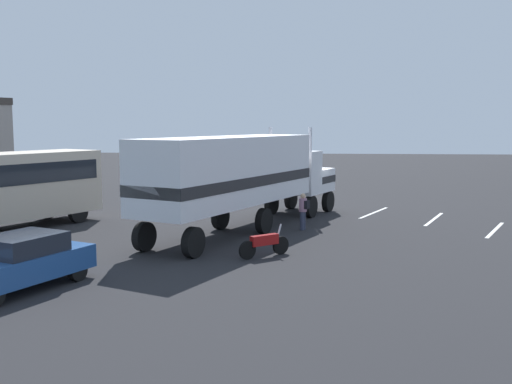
% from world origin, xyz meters
% --- Properties ---
extents(ground_plane, '(120.00, 120.00, 0.00)m').
position_xyz_m(ground_plane, '(0.00, 0.00, 0.00)').
color(ground_plane, '#232326').
extents(lane_stripe_near, '(4.07, 1.97, 0.01)m').
position_xyz_m(lane_stripe_near, '(-0.23, -3.50, 0.01)').
color(lane_stripe_near, silver).
rests_on(lane_stripe_near, ground_plane).
extents(lane_stripe_mid, '(4.15, 1.78, 0.01)m').
position_xyz_m(lane_stripe_mid, '(-2.09, -6.22, 0.01)').
color(lane_stripe_mid, silver).
rests_on(lane_stripe_mid, ground_plane).
extents(lane_stripe_far, '(4.05, 2.01, 0.01)m').
position_xyz_m(lane_stripe_far, '(-4.88, -8.30, 0.01)').
color(lane_stripe_far, silver).
rests_on(lane_stripe_far, ground_plane).
extents(semi_truck, '(13.94, 8.07, 4.50)m').
position_xyz_m(semi_truck, '(-6.06, 2.80, 2.52)').
color(semi_truck, white).
rests_on(semi_truck, ground_plane).
extents(person_bystander, '(0.41, 0.48, 1.63)m').
position_xyz_m(person_bystander, '(-5.59, 0.17, 0.89)').
color(person_bystander, '#2D3347').
rests_on(person_bystander, ground_plane).
extents(parked_car, '(4.75, 3.33, 1.57)m').
position_xyz_m(parked_car, '(-15.82, 8.09, 0.81)').
color(parked_car, '#234C8C').
rests_on(parked_car, ground_plane).
extents(motorcycle, '(1.43, 1.68, 1.12)m').
position_xyz_m(motorcycle, '(-11.05, 1.47, 0.48)').
color(motorcycle, black).
rests_on(motorcycle, ground_plane).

